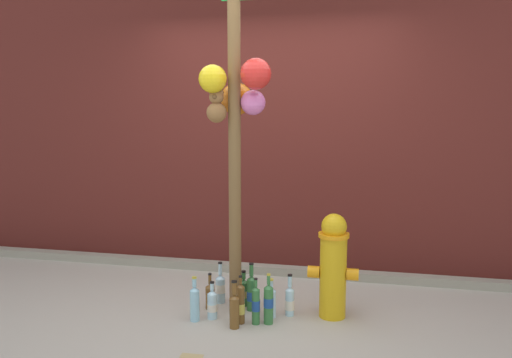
{
  "coord_description": "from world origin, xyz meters",
  "views": [
    {
      "loc": [
        0.93,
        -3.5,
        1.61
      ],
      "look_at": [
        0.12,
        0.24,
        1.07
      ],
      "focal_mm": 35.78,
      "sensor_mm": 36.0,
      "label": 1
    }
  ],
  "objects_px": {
    "bottle_0": "(241,304)",
    "bottle_1": "(212,304)",
    "bottle_10": "(269,303)",
    "bottle_2": "(256,305)",
    "bottle_11": "(195,302)",
    "fire_hydrant": "(333,265)",
    "memorial_post": "(236,78)",
    "bottle_9": "(244,292)",
    "bottle_5": "(234,309)",
    "bottle_8": "(220,287)",
    "bottle_6": "(251,292)",
    "bottle_4": "(290,301)",
    "bottle_7": "(210,295)",
    "bottle_3": "(271,301)"
  },
  "relations": [
    {
      "from": "bottle_0",
      "to": "bottle_1",
      "type": "distance_m",
      "value": 0.24
    },
    {
      "from": "bottle_1",
      "to": "bottle_10",
      "type": "height_order",
      "value": "bottle_10"
    },
    {
      "from": "bottle_2",
      "to": "bottle_11",
      "type": "bearing_deg",
      "value": -175.39
    },
    {
      "from": "bottle_11",
      "to": "fire_hydrant",
      "type": "bearing_deg",
      "value": 16.44
    },
    {
      "from": "memorial_post",
      "to": "bottle_9",
      "type": "height_order",
      "value": "memorial_post"
    },
    {
      "from": "memorial_post",
      "to": "bottle_10",
      "type": "relative_size",
      "value": 7.9
    },
    {
      "from": "bottle_5",
      "to": "bottle_8",
      "type": "height_order",
      "value": "bottle_5"
    },
    {
      "from": "bottle_2",
      "to": "bottle_5",
      "type": "bearing_deg",
      "value": -143.47
    },
    {
      "from": "bottle_9",
      "to": "bottle_11",
      "type": "xyz_separation_m",
      "value": [
        -0.29,
        -0.36,
        0.02
      ]
    },
    {
      "from": "fire_hydrant",
      "to": "bottle_5",
      "type": "bearing_deg",
      "value": -152.11
    },
    {
      "from": "bottle_6",
      "to": "bottle_11",
      "type": "distance_m",
      "value": 0.47
    },
    {
      "from": "bottle_2",
      "to": "bottle_10",
      "type": "height_order",
      "value": "bottle_10"
    },
    {
      "from": "bottle_1",
      "to": "bottle_5",
      "type": "bearing_deg",
      "value": -31.73
    },
    {
      "from": "bottle_4",
      "to": "bottle_9",
      "type": "relative_size",
      "value": 1.12
    },
    {
      "from": "bottle_7",
      "to": "bottle_8",
      "type": "xyz_separation_m",
      "value": [
        0.04,
        0.15,
        0.02
      ]
    },
    {
      "from": "memorial_post",
      "to": "bottle_8",
      "type": "bearing_deg",
      "value": 139.25
    },
    {
      "from": "bottle_3",
      "to": "bottle_8",
      "type": "height_order",
      "value": "bottle_8"
    },
    {
      "from": "bottle_2",
      "to": "bottle_6",
      "type": "distance_m",
      "value": 0.27
    },
    {
      "from": "bottle_8",
      "to": "bottle_9",
      "type": "distance_m",
      "value": 0.21
    },
    {
      "from": "bottle_0",
      "to": "bottle_8",
      "type": "relative_size",
      "value": 1.07
    },
    {
      "from": "bottle_10",
      "to": "bottle_11",
      "type": "distance_m",
      "value": 0.56
    },
    {
      "from": "bottle_4",
      "to": "bottle_10",
      "type": "xyz_separation_m",
      "value": [
        -0.13,
        -0.18,
        0.04
      ]
    },
    {
      "from": "bottle_1",
      "to": "bottle_5",
      "type": "relative_size",
      "value": 0.81
    },
    {
      "from": "fire_hydrant",
      "to": "bottle_3",
      "type": "xyz_separation_m",
      "value": [
        -0.46,
        -0.11,
        -0.28
      ]
    },
    {
      "from": "bottle_2",
      "to": "bottle_6",
      "type": "xyz_separation_m",
      "value": [
        -0.09,
        0.25,
        -0.0
      ]
    },
    {
      "from": "bottle_10",
      "to": "memorial_post",
      "type": "bearing_deg",
      "value": 149.31
    },
    {
      "from": "fire_hydrant",
      "to": "bottle_6",
      "type": "height_order",
      "value": "fire_hydrant"
    },
    {
      "from": "bottle_4",
      "to": "bottle_5",
      "type": "xyz_separation_m",
      "value": [
        -0.36,
        -0.31,
        0.03
      ]
    },
    {
      "from": "bottle_0",
      "to": "fire_hydrant",
      "type": "bearing_deg",
      "value": 22.31
    },
    {
      "from": "bottle_1",
      "to": "bottle_11",
      "type": "relative_size",
      "value": 0.85
    },
    {
      "from": "bottle_3",
      "to": "bottle_8",
      "type": "relative_size",
      "value": 0.89
    },
    {
      "from": "bottle_6",
      "to": "bottle_10",
      "type": "distance_m",
      "value": 0.29
    },
    {
      "from": "bottle_3",
      "to": "bottle_6",
      "type": "distance_m",
      "value": 0.2
    },
    {
      "from": "bottle_2",
      "to": "bottle_11",
      "type": "relative_size",
      "value": 1.03
    },
    {
      "from": "bottle_7",
      "to": "bottle_9",
      "type": "relative_size",
      "value": 1.0
    },
    {
      "from": "memorial_post",
      "to": "bottle_6",
      "type": "xyz_separation_m",
      "value": [
        0.1,
        0.05,
        -1.68
      ]
    },
    {
      "from": "bottle_4",
      "to": "bottle_7",
      "type": "relative_size",
      "value": 1.12
    },
    {
      "from": "bottle_7",
      "to": "bottle_10",
      "type": "distance_m",
      "value": 0.54
    },
    {
      "from": "bottle_7",
      "to": "bottle_9",
      "type": "bearing_deg",
      "value": 25.91
    },
    {
      "from": "bottle_3",
      "to": "bottle_5",
      "type": "height_order",
      "value": "bottle_5"
    },
    {
      "from": "fire_hydrant",
      "to": "bottle_8",
      "type": "xyz_separation_m",
      "value": [
        -0.93,
        0.09,
        -0.28
      ]
    },
    {
      "from": "bottle_6",
      "to": "bottle_9",
      "type": "bearing_deg",
      "value": 137.43
    },
    {
      "from": "fire_hydrant",
      "to": "bottle_1",
      "type": "distance_m",
      "value": 0.97
    },
    {
      "from": "bottle_2",
      "to": "bottle_11",
      "type": "xyz_separation_m",
      "value": [
        -0.46,
        -0.04,
        -0.01
      ]
    },
    {
      "from": "bottle_3",
      "to": "bottle_11",
      "type": "height_order",
      "value": "bottle_11"
    },
    {
      "from": "bottle_5",
      "to": "bottle_3",
      "type": "bearing_deg",
      "value": 48.18
    },
    {
      "from": "bottle_6",
      "to": "bottle_7",
      "type": "distance_m",
      "value": 0.33
    },
    {
      "from": "bottle_2",
      "to": "bottle_10",
      "type": "bearing_deg",
      "value": 16.82
    },
    {
      "from": "bottle_7",
      "to": "bottle_0",
      "type": "bearing_deg",
      "value": -35.13
    },
    {
      "from": "bottle_5",
      "to": "bottle_6",
      "type": "xyz_separation_m",
      "value": [
        0.05,
        0.35,
        0.0
      ]
    }
  ]
}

